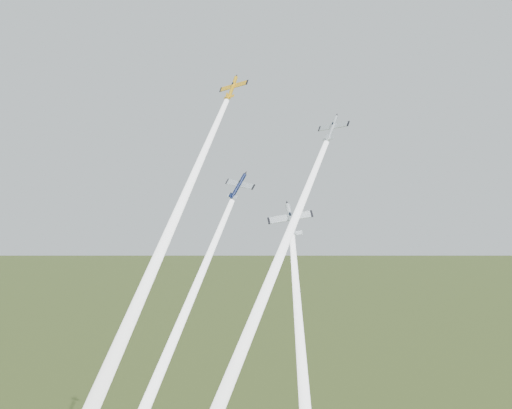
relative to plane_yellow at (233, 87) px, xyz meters
name	(u,v)px	position (x,y,z in m)	size (l,w,h in m)	color
plane_yellow	(233,87)	(0.00, 0.00, 0.00)	(6.87, 6.81, 1.08)	#F7AF15
smoke_trail_yellow	(161,250)	(-5.51, -18.72, -30.23)	(2.65, 2.65, 65.57)	white
plane_navy	(238,186)	(3.36, -5.39, -19.17)	(6.70, 6.65, 1.05)	#0D173D
smoke_trail_navy	(153,389)	(-3.45, -25.38, -51.88)	(2.65, 2.65, 71.47)	white
plane_silver_right	(332,128)	(19.82, -0.28, -8.57)	(6.82, 6.77, 1.07)	silver
smoke_trail_silver_right	(258,310)	(11.97, -18.59, -39.43)	(2.65, 2.65, 67.07)	white
plane_silver_low	(291,219)	(14.11, -7.47, -25.18)	(8.08, 8.02, 1.27)	silver
smoke_trail_silver_low	(305,402)	(21.09, -23.24, -51.88)	(2.65, 2.65, 57.18)	white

